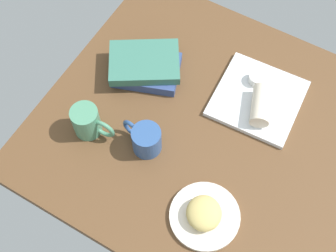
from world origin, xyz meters
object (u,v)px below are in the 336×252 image
breakfast_wrap (261,105)px  square_plate (258,98)px  sauce_cup (258,79)px  scone_pastry (204,213)px  round_plate (205,216)px  coffee_mug (88,122)px  book_stack (145,66)px  second_mug (146,139)px

breakfast_wrap → square_plate: bearing=99.8°
square_plate → sauce_cup: size_ratio=5.04×
scone_pastry → sauce_cup: bearing=96.9°
round_plate → coffee_mug: (-42.07, 6.56, 4.48)cm
sauce_cup → coffee_mug: 53.65cm
book_stack → coffee_mug: 26.44cm
book_stack → second_mug: second_mug is taller
round_plate → sauce_cup: sauce_cup is taller
scone_pastry → square_plate: 41.64cm
sauce_cup → second_mug: 40.47cm
scone_pastry → breakfast_wrap: size_ratio=0.79×
round_plate → breakfast_wrap: 37.32cm
scone_pastry → sauce_cup: scone_pastry is taller
breakfast_wrap → coffee_mug: bearing=-162.5°
round_plate → square_plate: size_ratio=0.76×
square_plate → second_mug: second_mug is taller
square_plate → sauce_cup: bearing=118.9°
square_plate → book_stack: book_stack is taller
square_plate → coffee_mug: (-38.91, -34.57, 4.38)cm
square_plate → breakfast_wrap: (2.22, -4.01, 3.67)cm
second_mug → breakfast_wrap: bearing=48.3°
book_stack → coffee_mug: (-3.63, -26.13, 1.78)cm
round_plate → sauce_cup: (-5.93, 46.15, 2.36)cm
coffee_mug → second_mug: 17.71cm
round_plate → sauce_cup: size_ratio=3.81×
scone_pastry → book_stack: (-38.13, 33.00, -0.35)cm
scone_pastry → book_stack: book_stack is taller
round_plate → book_stack: size_ratio=0.72×
scone_pastry → breakfast_wrap: breakfast_wrap is taller
coffee_mug → second_mug: size_ratio=1.02×
square_plate → breakfast_wrap: size_ratio=2.03×
square_plate → second_mug: bearing=-125.1°
coffee_mug → second_mug: (17.28, 3.81, -0.68)cm
breakfast_wrap → scone_pastry: bearing=-108.2°
square_plate → breakfast_wrap: breakfast_wrap is taller
scone_pastry → second_mug: second_mug is taller
coffee_mug → square_plate: bearing=41.6°
square_plate → coffee_mug: bearing=-138.4°
breakfast_wrap → second_mug: size_ratio=0.95×
round_plate → coffee_mug: size_ratio=1.43×
scone_pastry → coffee_mug: (-41.76, 6.87, 1.43)cm
sauce_cup → coffee_mug: (-36.14, -39.59, 2.12)cm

